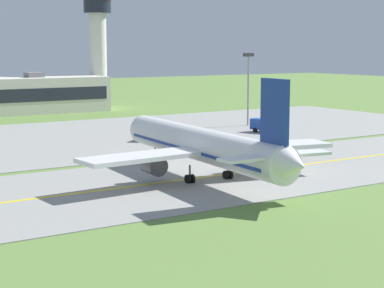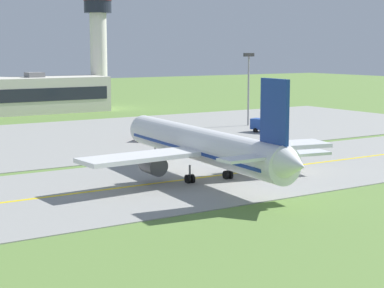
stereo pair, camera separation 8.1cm
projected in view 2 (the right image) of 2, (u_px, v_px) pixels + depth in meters
name	position (u px, v px, depth m)	size (l,w,h in m)	color
ground_plane	(199.00, 179.00, 79.92)	(500.00, 500.00, 0.00)	olive
taxiway_strip	(199.00, 178.00, 79.91)	(240.00, 28.00, 0.10)	gray
apron_pad	(119.00, 135.00, 120.22)	(140.00, 52.00, 0.10)	gray
taxiway_centreline	(199.00, 178.00, 79.90)	(220.00, 0.60, 0.01)	yellow
airplane_lead	(203.00, 145.00, 78.86)	(32.43, 39.66, 12.70)	white
service_truck_baggage	(266.00, 125.00, 122.45)	(3.80, 6.34, 2.60)	#264CA5
service_truck_fuel	(153.00, 131.00, 113.19)	(5.84, 5.53, 2.60)	red
control_tower	(98.00, 40.00, 173.68)	(7.60, 7.60, 29.76)	silver
apron_light_mast	(249.00, 80.00, 132.69)	(2.40, 0.50, 14.70)	gray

